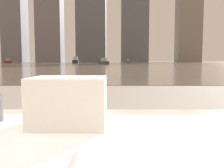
{
  "coord_description": "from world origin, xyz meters",
  "views": [
    {
      "loc": [
        -0.06,
        -0.06,
        0.72
      ],
      "look_at": [
        -0.08,
        2.38,
        0.49
      ],
      "focal_mm": 40.0,
      "sensor_mm": 36.0,
      "label": 1
    }
  ],
  "objects": [
    {
      "name": "towel_stack",
      "position": [
        -0.21,
        0.75,
        0.58
      ],
      "size": [
        0.24,
        0.19,
        0.16
      ],
      "color": "silver",
      "rests_on": "bathtub"
    },
    {
      "name": "harbor_water",
      "position": [
        0.0,
        62.0,
        0.01
      ],
      "size": [
        180.0,
        110.0,
        0.01
      ],
      "color": "gray",
      "rests_on": "ground_plane"
    },
    {
      "name": "harbor_boat_0",
      "position": [
        -2.0,
        46.81,
        0.44
      ],
      "size": [
        2.06,
        3.41,
        1.21
      ],
      "color": "#335647",
      "rests_on": "harbor_water"
    },
    {
      "name": "harbor_boat_1",
      "position": [
        -10.47,
        67.09,
        0.62
      ],
      "size": [
        2.08,
        4.74,
        1.72
      ],
      "color": "navy",
      "rests_on": "harbor_water"
    },
    {
      "name": "harbor_boat_4",
      "position": [
        4.25,
        76.47,
        0.38
      ],
      "size": [
        0.99,
        2.83,
        1.06
      ],
      "color": "#335647",
      "rests_on": "harbor_water"
    },
    {
      "name": "harbor_boat_5",
      "position": [
        -30.45,
        71.19,
        0.47
      ],
      "size": [
        1.68,
        3.61,
        1.3
      ],
      "color": "maroon",
      "rests_on": "harbor_water"
    },
    {
      "name": "skyline_tower_1",
      "position": [
        -30.16,
        118.0,
        24.56
      ],
      "size": [
        11.53,
        9.85,
        49.12
      ],
      "color": "slate",
      "rests_on": "ground_plane"
    },
    {
      "name": "skyline_tower_2",
      "position": [
        -10.64,
        118.0,
        27.32
      ],
      "size": [
        13.34,
        12.9,
        54.65
      ],
      "color": "slate",
      "rests_on": "ground_plane"
    },
    {
      "name": "skyline_tower_3",
      "position": [
        9.41,
        118.0,
        26.97
      ],
      "size": [
        12.4,
        8.39,
        53.94
      ],
      "color": "slate",
      "rests_on": "ground_plane"
    },
    {
      "name": "skyline_tower_4",
      "position": [
        34.39,
        118.0,
        18.33
      ],
      "size": [
        10.57,
        9.17,
        36.66
      ],
      "color": "gray",
      "rests_on": "ground_plane"
    }
  ]
}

